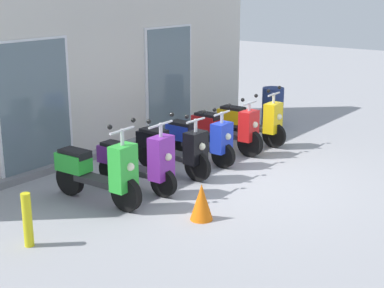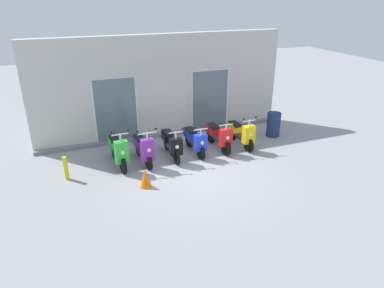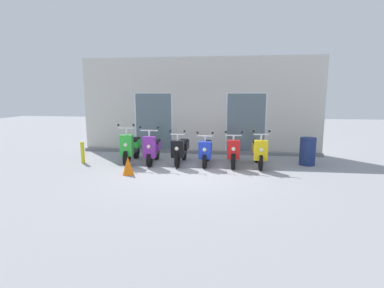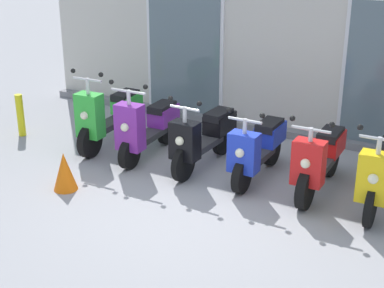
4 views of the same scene
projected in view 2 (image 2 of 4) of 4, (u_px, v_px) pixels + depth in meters
The scene contains 11 objects.
ground_plane at pixel (196, 170), 10.44m from camera, with size 40.00×40.00×0.00m, color #939399.
storefront_facade at pixel (163, 88), 12.40m from camera, with size 9.08×0.50×3.61m.
scooter_green at pixel (118, 150), 10.52m from camera, with size 0.55×1.65×1.33m.
scooter_purple at pixel (143, 148), 10.71m from camera, with size 0.62×1.54×1.27m.
scooter_black at pixel (171, 143), 11.07m from camera, with size 0.51×1.62×1.16m.
scooter_blue at pixel (195, 140), 11.38m from camera, with size 0.53×1.50×1.12m.
scooter_red at pixel (219, 136), 11.67m from camera, with size 0.55×1.63×1.16m.
scooter_yellow at pixel (241, 133), 11.86m from camera, with size 0.52×1.60×1.21m.
traffic_cone at pixel (145, 178), 9.42m from camera, with size 0.32×0.32×0.52m, color orange.
trash_bin at pixel (273, 124), 12.73m from camera, with size 0.49×0.49×0.88m, color navy.
curb_bollard at pixel (66, 168), 9.76m from camera, with size 0.12×0.12×0.70m, color yellow.
Camera 2 is at (-3.48, -8.58, 4.87)m, focal length 32.66 mm.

